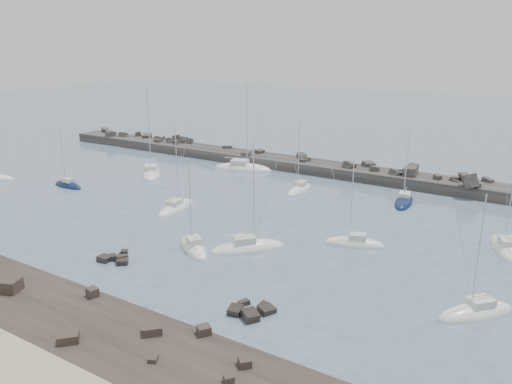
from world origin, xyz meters
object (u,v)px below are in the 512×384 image
(sailboat_7, at_px, (248,248))
(sailboat_3, at_px, (176,208))
(sailboat_2, at_px, (68,186))
(sailboat_5, at_px, (193,248))
(sailboat_10, at_px, (505,249))
(sailboat_4, at_px, (243,169))
(sailboat_8, at_px, (404,202))
(sailboat_11, at_px, (476,313))
(sailboat_1, at_px, (151,173))
(sailboat_9, at_px, (354,244))
(sailboat_6, at_px, (299,190))

(sailboat_7, bearing_deg, sailboat_3, 157.81)
(sailboat_2, distance_m, sailboat_5, 35.81)
(sailboat_2, height_order, sailboat_10, sailboat_10)
(sailboat_3, bearing_deg, sailboat_4, 100.53)
(sailboat_8, height_order, sailboat_11, sailboat_8)
(sailboat_10, bearing_deg, sailboat_11, -91.72)
(sailboat_5, bearing_deg, sailboat_7, 31.64)
(sailboat_4, bearing_deg, sailboat_5, -65.38)
(sailboat_4, relative_size, sailboat_11, 1.44)
(sailboat_2, relative_size, sailboat_3, 0.80)
(sailboat_1, relative_size, sailboat_3, 1.27)
(sailboat_7, bearing_deg, sailboat_9, 38.16)
(sailboat_3, bearing_deg, sailboat_7, -22.19)
(sailboat_9, bearing_deg, sailboat_4, 143.29)
(sailboat_1, distance_m, sailboat_2, 14.78)
(sailboat_2, bearing_deg, sailboat_10, 8.15)
(sailboat_7, bearing_deg, sailboat_6, 103.18)
(sailboat_5, bearing_deg, sailboat_10, 31.48)
(sailboat_2, relative_size, sailboat_11, 0.86)
(sailboat_1, xyz_separation_m, sailboat_6, (28.01, 4.77, -0.00))
(sailboat_7, height_order, sailboat_11, sailboat_7)
(sailboat_7, distance_m, sailboat_10, 30.06)
(sailboat_4, bearing_deg, sailboat_11, -35.20)
(sailboat_5, height_order, sailboat_6, sailboat_6)
(sailboat_6, bearing_deg, sailboat_3, -122.06)
(sailboat_1, bearing_deg, sailboat_9, -15.05)
(sailboat_3, bearing_deg, sailboat_11, -11.14)
(sailboat_2, distance_m, sailboat_6, 38.73)
(sailboat_3, bearing_deg, sailboat_8, 36.52)
(sailboat_2, height_order, sailboat_5, sailboat_5)
(sailboat_5, relative_size, sailboat_6, 0.99)
(sailboat_7, xyz_separation_m, sailboat_10, (25.65, 15.68, -0.00))
(sailboat_3, bearing_deg, sailboat_10, 11.77)
(sailboat_6, height_order, sailboat_10, sailboat_10)
(sailboat_4, distance_m, sailboat_10, 49.54)
(sailboat_6, height_order, sailboat_8, sailboat_8)
(sailboat_5, height_order, sailboat_7, sailboat_7)
(sailboat_3, distance_m, sailboat_5, 15.25)
(sailboat_2, xyz_separation_m, sailboat_11, (65.06, -7.70, -0.01))
(sailboat_6, relative_size, sailboat_8, 0.95)
(sailboat_2, bearing_deg, sailboat_11, -6.75)
(sailboat_3, distance_m, sailboat_6, 20.81)
(sailboat_1, relative_size, sailboat_11, 1.36)
(sailboat_1, bearing_deg, sailboat_6, 9.66)
(sailboat_4, bearing_deg, sailboat_3, -79.47)
(sailboat_1, bearing_deg, sailboat_8, 9.44)
(sailboat_6, bearing_deg, sailboat_1, -170.34)
(sailboat_1, bearing_deg, sailboat_4, 43.22)
(sailboat_4, height_order, sailboat_6, sailboat_4)
(sailboat_6, bearing_deg, sailboat_5, -89.38)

